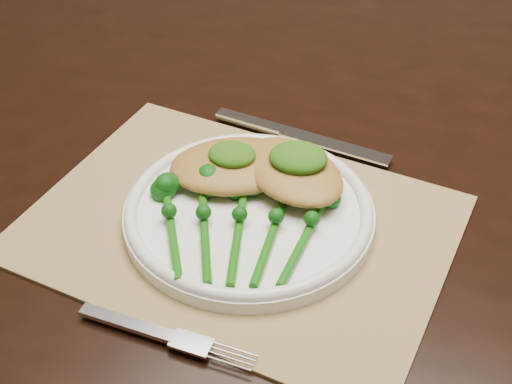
% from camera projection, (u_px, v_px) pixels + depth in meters
% --- Properties ---
extents(dining_table, '(1.61, 0.92, 0.75)m').
position_uv_depth(dining_table, '(332.00, 340.00, 1.06)').
color(dining_table, black).
rests_on(dining_table, ground).
extents(placemat, '(0.46, 0.38, 0.00)m').
position_uv_depth(placemat, '(238.00, 226.00, 0.69)').
color(placemat, '#9A804E').
rests_on(placemat, dining_table).
extents(dinner_plate, '(0.24, 0.24, 0.02)m').
position_uv_depth(dinner_plate, '(249.00, 211.00, 0.69)').
color(dinner_plate, white).
rests_on(dinner_plate, placemat).
extents(knife, '(0.21, 0.07, 0.01)m').
position_uv_depth(knife, '(284.00, 131.00, 0.81)').
color(knife, silver).
rests_on(knife, placemat).
extents(fork, '(0.16, 0.04, 0.00)m').
position_uv_depth(fork, '(177.00, 339.00, 0.58)').
color(fork, silver).
rests_on(fork, placemat).
extents(chicken_fillet_left, '(0.16, 0.13, 0.03)m').
position_uv_depth(chicken_fillet_left, '(235.00, 165.00, 0.72)').
color(chicken_fillet_left, '#B07C33').
rests_on(chicken_fillet_left, dinner_plate).
extents(chicken_fillet_right, '(0.15, 0.14, 0.02)m').
position_uv_depth(chicken_fillet_right, '(292.00, 171.00, 0.70)').
color(chicken_fillet_right, '#B07C33').
rests_on(chicken_fillet_right, dinner_plate).
extents(pesto_dollop_left, '(0.05, 0.04, 0.02)m').
position_uv_depth(pesto_dollop_left, '(232.00, 154.00, 0.71)').
color(pesto_dollop_left, '#1C490A').
rests_on(pesto_dollop_left, chicken_fillet_left).
extents(pesto_dollop_right, '(0.06, 0.05, 0.02)m').
position_uv_depth(pesto_dollop_right, '(298.00, 158.00, 0.70)').
color(pesto_dollop_right, '#1C490A').
rests_on(pesto_dollop_right, chicken_fillet_right).
extents(broccolini_bundle, '(0.16, 0.18, 0.04)m').
position_uv_depth(broccolini_bundle, '(238.00, 235.00, 0.65)').
color(broccolini_bundle, '#13590B').
rests_on(broccolini_bundle, dinner_plate).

